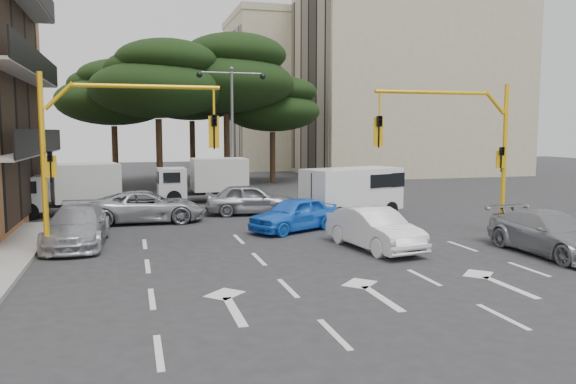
% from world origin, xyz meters
% --- Properties ---
extents(ground, '(120.00, 120.00, 0.00)m').
position_xyz_m(ground, '(0.00, 0.00, 0.00)').
color(ground, '#28282B').
rests_on(ground, ground).
extents(median_strip, '(1.40, 6.00, 0.15)m').
position_xyz_m(median_strip, '(0.00, 16.00, 0.07)').
color(median_strip, gray).
rests_on(median_strip, ground).
extents(apartment_beige_near, '(20.20, 12.15, 18.70)m').
position_xyz_m(apartment_beige_near, '(19.95, 32.00, 9.35)').
color(apartment_beige_near, beige).
rests_on(apartment_beige_near, ground).
extents(apartment_beige_far, '(16.20, 12.15, 16.70)m').
position_xyz_m(apartment_beige_far, '(12.95, 44.00, 8.35)').
color(apartment_beige_far, beige).
rests_on(apartment_beige_far, ground).
extents(pine_left_near, '(9.15, 9.15, 10.23)m').
position_xyz_m(pine_left_near, '(-3.94, 21.96, 7.60)').
color(pine_left_near, '#382616').
rests_on(pine_left_near, ground).
extents(pine_center, '(9.98, 9.98, 11.16)m').
position_xyz_m(pine_center, '(1.06, 23.96, 8.30)').
color(pine_center, '#382616').
rests_on(pine_center, ground).
extents(pine_left_far, '(8.32, 8.32, 9.30)m').
position_xyz_m(pine_left_far, '(-6.94, 25.96, 6.91)').
color(pine_left_far, '#382616').
rests_on(pine_left_far, ground).
extents(pine_right, '(7.49, 7.49, 8.37)m').
position_xyz_m(pine_right, '(5.06, 25.96, 6.22)').
color(pine_right, '#382616').
rests_on(pine_right, ground).
extents(pine_back, '(9.15, 9.15, 10.23)m').
position_xyz_m(pine_back, '(-0.94, 28.96, 7.60)').
color(pine_back, '#382616').
rests_on(pine_back, ground).
extents(signal_mast_right, '(5.79, 0.37, 6.00)m').
position_xyz_m(signal_mast_right, '(6.80, 1.99, 3.88)').
color(signal_mast_right, yellow).
rests_on(signal_mast_right, ground).
extents(signal_mast_left, '(5.79, 0.37, 6.00)m').
position_xyz_m(signal_mast_left, '(-6.80, 1.99, 3.88)').
color(signal_mast_left, yellow).
rests_on(signal_mast_left, ground).
extents(street_lamp_center, '(4.16, 0.36, 7.77)m').
position_xyz_m(street_lamp_center, '(0.00, 16.00, 5.43)').
color(street_lamp_center, slate).
rests_on(street_lamp_center, median_strip).
extents(car_white_hatch, '(2.21, 4.56, 1.44)m').
position_xyz_m(car_white_hatch, '(2.25, 0.45, 0.72)').
color(car_white_hatch, silver).
rests_on(car_white_hatch, ground).
extents(car_blue_compact, '(4.42, 3.38, 1.40)m').
position_xyz_m(car_blue_compact, '(0.57, 4.69, 0.70)').
color(car_blue_compact, blue).
rests_on(car_blue_compact, ground).
extents(car_silver_wagon, '(2.24, 5.05, 1.44)m').
position_xyz_m(car_silver_wagon, '(-7.84, 3.91, 0.72)').
color(car_silver_wagon, '#ADAFB5').
rests_on(car_silver_wagon, ground).
extents(car_silver_cross_a, '(5.22, 2.57, 1.42)m').
position_xyz_m(car_silver_cross_a, '(-5.25, 8.60, 0.71)').
color(car_silver_cross_a, '#AAACB2').
rests_on(car_silver_cross_a, ground).
extents(car_silver_cross_b, '(4.74, 2.45, 1.54)m').
position_xyz_m(car_silver_cross_b, '(-0.21, 9.67, 0.77)').
color(car_silver_cross_b, '#93959B').
rests_on(car_silver_cross_b, ground).
extents(car_silver_parked, '(2.09, 5.00, 1.44)m').
position_xyz_m(car_silver_parked, '(7.60, -1.95, 0.72)').
color(car_silver_parked, gray).
rests_on(car_silver_parked, ground).
extents(van_white, '(5.24, 3.54, 2.40)m').
position_xyz_m(van_white, '(4.33, 7.64, 1.20)').
color(van_white, white).
rests_on(van_white, ground).
extents(box_truck_a, '(5.48, 3.21, 2.53)m').
position_xyz_m(box_truck_a, '(-9.00, 11.85, 1.26)').
color(box_truck_a, silver).
rests_on(box_truck_a, ground).
extents(box_truck_b, '(5.21, 2.23, 2.56)m').
position_xyz_m(box_truck_b, '(-1.88, 15.20, 1.28)').
color(box_truck_b, silver).
rests_on(box_truck_b, ground).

